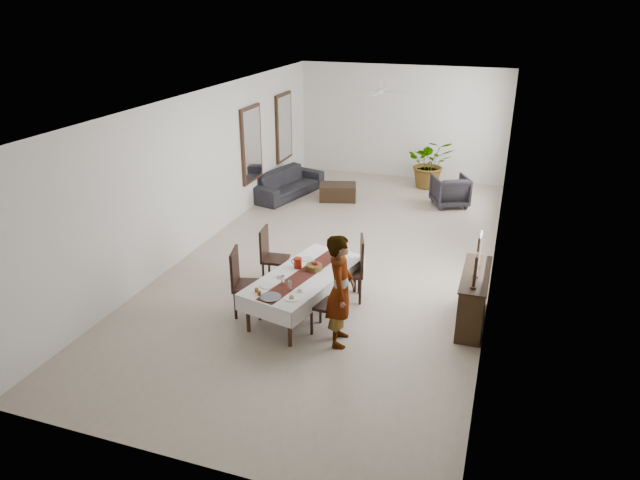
{
  "coord_description": "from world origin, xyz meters",
  "views": [
    {
      "loc": [
        3.03,
        -10.25,
        4.9
      ],
      "look_at": [
        0.13,
        -1.69,
        1.05
      ],
      "focal_mm": 32.0,
      "sensor_mm": 36.0,
      "label": 1
    }
  ],
  "objects_px": {
    "dining_table_top": "(305,276)",
    "sideboard_body": "(473,299)",
    "woman": "(340,291)",
    "sofa": "(287,183)",
    "red_pitcher": "(298,263)"
  },
  "relations": [
    {
      "from": "red_pitcher",
      "to": "sofa",
      "type": "distance_m",
      "value": 5.95
    },
    {
      "from": "dining_table_top",
      "to": "sideboard_body",
      "type": "height_order",
      "value": "sideboard_body"
    },
    {
      "from": "dining_table_top",
      "to": "sofa",
      "type": "xyz_separation_m",
      "value": [
        -2.57,
        5.62,
        -0.32
      ]
    },
    {
      "from": "sideboard_body",
      "to": "sofa",
      "type": "height_order",
      "value": "sideboard_body"
    },
    {
      "from": "dining_table_top",
      "to": "sideboard_body",
      "type": "relative_size",
      "value": 1.5
    },
    {
      "from": "woman",
      "to": "sideboard_body",
      "type": "relative_size",
      "value": 1.23
    },
    {
      "from": "dining_table_top",
      "to": "sofa",
      "type": "distance_m",
      "value": 6.19
    },
    {
      "from": "woman",
      "to": "sideboard_body",
      "type": "bearing_deg",
      "value": -67.84
    },
    {
      "from": "sofa",
      "to": "woman",
      "type": "bearing_deg",
      "value": -136.56
    },
    {
      "from": "dining_table_top",
      "to": "red_pitcher",
      "type": "relative_size",
      "value": 12.0
    },
    {
      "from": "woman",
      "to": "sofa",
      "type": "xyz_separation_m",
      "value": [
        -3.4,
        6.35,
        -0.56
      ]
    },
    {
      "from": "red_pitcher",
      "to": "sideboard_body",
      "type": "bearing_deg",
      "value": 6.23
    },
    {
      "from": "red_pitcher",
      "to": "sofa",
      "type": "height_order",
      "value": "red_pitcher"
    },
    {
      "from": "dining_table_top",
      "to": "sideboard_body",
      "type": "xyz_separation_m",
      "value": [
        2.7,
        0.5,
        -0.22
      ]
    },
    {
      "from": "dining_table_top",
      "to": "sideboard_body",
      "type": "bearing_deg",
      "value": 23.39
    }
  ]
}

